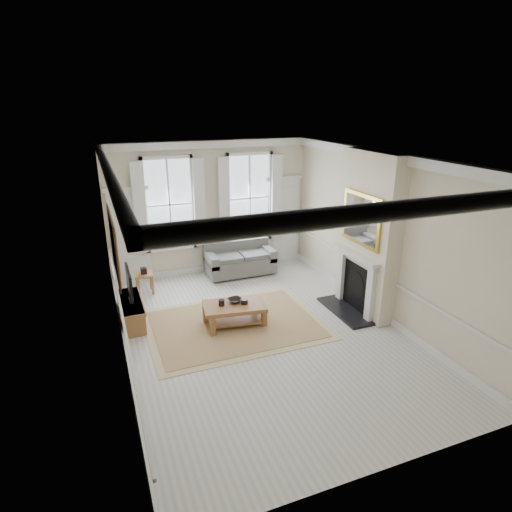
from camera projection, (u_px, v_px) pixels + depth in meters
name	position (u px, v px, depth m)	size (l,w,h in m)	color
floor	(263.00, 333.00, 8.40)	(7.20, 7.20, 0.00)	#B7B5AD
ceiling	(264.00, 157.00, 7.23)	(7.20, 7.20, 0.00)	white
back_wall	(210.00, 208.00, 10.96)	(5.20, 5.20, 0.00)	beige
left_wall	(115.00, 271.00, 6.93)	(7.20, 7.20, 0.00)	beige
right_wall	(381.00, 236.00, 8.70)	(7.20, 7.20, 0.00)	beige
window_left	(169.00, 204.00, 10.49)	(1.26, 0.20, 2.20)	#B2BCC6
window_right	(249.00, 198.00, 11.21)	(1.26, 0.20, 2.20)	#B2BCC6
door_left	(130.00, 238.00, 10.42)	(0.90, 0.08, 2.30)	silver
door_right	(283.00, 222.00, 11.81)	(0.90, 0.08, 2.30)	silver
painting	(114.00, 245.00, 7.08)	(0.05, 1.66, 1.06)	#C26B21
chimney_breast	(368.00, 235.00, 8.81)	(0.35, 1.70, 3.38)	beige
hearth	(345.00, 311.00, 9.24)	(0.55, 1.50, 0.05)	black
fireplace	(355.00, 279.00, 9.07)	(0.21, 1.45, 1.33)	silver
mirror	(361.00, 219.00, 8.62)	(0.06, 1.26, 1.06)	gold
sofa	(239.00, 261.00, 11.20)	(1.76, 0.85, 0.84)	#575755
side_table	(144.00, 278.00, 10.05)	(0.45, 0.45, 0.49)	brown
rug	(235.00, 324.00, 8.71)	(3.50, 2.60, 0.02)	#A78356
coffee_table	(234.00, 308.00, 8.59)	(1.32, 0.89, 0.46)	brown
ceramic_pot_a	(222.00, 303.00, 8.50)	(0.12, 0.12, 0.12)	black
ceramic_pot_b	(245.00, 302.00, 8.57)	(0.14, 0.14, 0.10)	black
bowl	(235.00, 300.00, 8.65)	(0.29, 0.29, 0.07)	black
tv_stand	(131.00, 311.00, 8.75)	(0.43, 1.34, 0.48)	brown
tv	(129.00, 283.00, 8.54)	(0.08, 0.90, 0.68)	black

